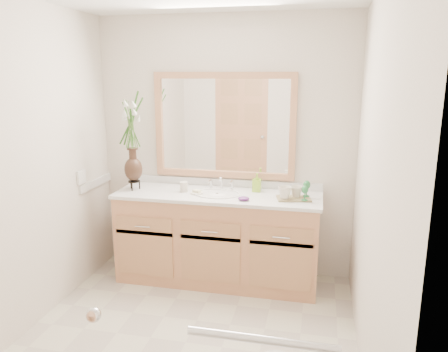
% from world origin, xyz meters
% --- Properties ---
extents(floor, '(2.60, 2.60, 0.00)m').
position_xyz_m(floor, '(0.00, 0.00, 0.00)').
color(floor, '#B9AD9E').
rests_on(floor, ground).
extents(wall_back, '(2.40, 0.02, 2.40)m').
position_xyz_m(wall_back, '(0.00, 1.30, 1.20)').
color(wall_back, silver).
rests_on(wall_back, floor).
extents(wall_front, '(2.40, 0.02, 2.40)m').
position_xyz_m(wall_front, '(0.00, -1.30, 1.20)').
color(wall_front, silver).
rests_on(wall_front, floor).
extents(wall_left, '(0.02, 2.60, 2.40)m').
position_xyz_m(wall_left, '(-1.20, 0.00, 1.20)').
color(wall_left, silver).
rests_on(wall_left, floor).
extents(wall_right, '(0.02, 2.60, 2.40)m').
position_xyz_m(wall_right, '(1.20, 0.00, 1.20)').
color(wall_right, silver).
rests_on(wall_right, floor).
extents(vanity, '(1.80, 0.55, 0.80)m').
position_xyz_m(vanity, '(0.00, 1.01, 0.40)').
color(vanity, tan).
rests_on(vanity, floor).
extents(counter, '(1.84, 0.57, 0.03)m').
position_xyz_m(counter, '(0.00, 1.01, 0.82)').
color(counter, silver).
rests_on(counter, vanity).
extents(sink, '(0.38, 0.34, 0.23)m').
position_xyz_m(sink, '(0.00, 1.00, 0.78)').
color(sink, white).
rests_on(sink, counter).
extents(mirror, '(1.32, 0.04, 0.97)m').
position_xyz_m(mirror, '(0.00, 1.28, 1.41)').
color(mirror, white).
rests_on(mirror, wall_back).
extents(switch_plate, '(0.02, 0.12, 0.12)m').
position_xyz_m(switch_plate, '(-1.19, 0.76, 0.98)').
color(switch_plate, white).
rests_on(switch_plate, wall_left).
extents(door, '(0.80, 0.03, 2.00)m').
position_xyz_m(door, '(-0.30, -1.29, 1.00)').
color(door, tan).
rests_on(door, floor).
extents(grab_bar, '(0.55, 0.03, 0.03)m').
position_xyz_m(grab_bar, '(0.70, -1.27, 0.95)').
color(grab_bar, silver).
rests_on(grab_bar, wall_front).
extents(flower_vase, '(0.19, 0.19, 0.80)m').
position_xyz_m(flower_vase, '(-0.79, 0.99, 1.37)').
color(flower_vase, black).
rests_on(flower_vase, counter).
extents(tumbler, '(0.07, 0.07, 0.09)m').
position_xyz_m(tumbler, '(-0.31, 1.01, 0.88)').
color(tumbler, beige).
rests_on(tumbler, counter).
extents(soap_dish, '(0.11, 0.11, 0.04)m').
position_xyz_m(soap_dish, '(-0.18, 0.97, 0.84)').
color(soap_dish, beige).
rests_on(soap_dish, counter).
extents(soap_bottle, '(0.07, 0.07, 0.15)m').
position_xyz_m(soap_bottle, '(0.33, 1.16, 0.91)').
color(soap_bottle, '#92CB2F').
rests_on(soap_bottle, counter).
extents(purple_dish, '(0.11, 0.10, 0.03)m').
position_xyz_m(purple_dish, '(0.27, 0.85, 0.85)').
color(purple_dish, '#572369').
rests_on(purple_dish, counter).
extents(tray, '(0.31, 0.24, 0.01)m').
position_xyz_m(tray, '(0.68, 0.98, 0.84)').
color(tray, brown).
rests_on(tray, counter).
extents(mug_left, '(0.12, 0.11, 0.11)m').
position_xyz_m(mug_left, '(0.60, 0.93, 0.90)').
color(mug_left, beige).
rests_on(mug_left, tray).
extents(mug_right, '(0.14, 0.14, 0.10)m').
position_xyz_m(mug_right, '(0.69, 1.01, 0.89)').
color(mug_right, beige).
rests_on(mug_right, tray).
extents(goblet_front, '(0.06, 0.06, 0.13)m').
position_xyz_m(goblet_front, '(0.77, 0.92, 0.93)').
color(goblet_front, '#246E37').
rests_on(goblet_front, tray).
extents(goblet_back, '(0.06, 0.06, 0.14)m').
position_xyz_m(goblet_back, '(0.78, 1.04, 0.94)').
color(goblet_back, '#246E37').
rests_on(goblet_back, tray).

